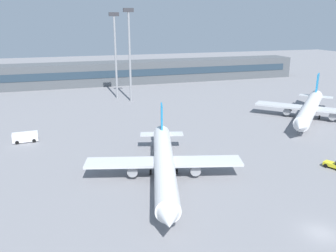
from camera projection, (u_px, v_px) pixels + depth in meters
name	position (u px, v px, depth m)	size (l,w,h in m)	color
ground_plane	(198.00, 136.00, 79.78)	(400.00, 400.00, 0.00)	gray
terminal_building	(131.00, 72.00, 146.35)	(147.52, 12.13, 9.00)	#4C5156
airplane_near	(164.00, 163.00, 57.21)	(26.17, 36.84, 9.27)	silver
airplane_mid	(310.00, 108.00, 91.95)	(31.23, 31.35, 10.12)	white
baggage_tug_yellow	(336.00, 165.00, 61.78)	(2.92, 3.90, 1.75)	yellow
service_van_white	(25.00, 137.00, 75.50)	(5.30, 2.55, 2.08)	white
floodlight_tower_west	(115.00, 50.00, 114.31)	(3.20, 0.80, 27.73)	gray
floodlight_tower_east	(130.00, 50.00, 109.66)	(3.20, 0.80, 28.86)	gray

